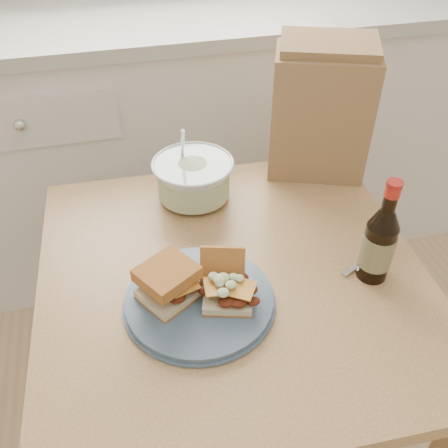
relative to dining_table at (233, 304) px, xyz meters
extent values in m
cube|color=white|center=(0.05, 0.95, -0.13)|extent=(2.40, 0.60, 0.90)
cube|color=beige|center=(0.05, 0.95, 0.34)|extent=(2.50, 0.64, 0.04)
cube|color=tan|center=(0.00, 0.00, 0.08)|extent=(0.84, 0.84, 0.04)
cube|color=tan|center=(-0.35, 0.38, -0.26)|extent=(0.06, 0.06, 0.64)
cube|color=tan|center=(0.38, 0.35, -0.26)|extent=(0.06, 0.06, 0.64)
cylinder|color=#465B72|center=(-0.09, -0.07, 0.11)|extent=(0.29, 0.29, 0.02)
cube|color=#CABC8E|center=(-0.14, -0.05, 0.13)|extent=(0.14, 0.13, 0.02)
cube|color=orange|center=(-0.14, -0.05, 0.16)|extent=(0.08, 0.08, 0.00)
cube|color=#9C6329|center=(-0.14, -0.05, 0.18)|extent=(0.14, 0.13, 0.03)
cube|color=#CABC8E|center=(-0.04, -0.09, 0.13)|extent=(0.12, 0.11, 0.02)
cube|color=orange|center=(-0.04, -0.09, 0.16)|extent=(0.07, 0.07, 0.00)
cube|color=#9C6329|center=(-0.03, -0.03, 0.16)|extent=(0.10, 0.09, 0.08)
cone|color=silver|center=(-0.03, 0.28, 0.15)|extent=(0.19, 0.19, 0.10)
cylinder|color=silver|center=(-0.03, 0.28, 0.15)|extent=(0.18, 0.18, 0.07)
torus|color=silver|center=(-0.03, 0.28, 0.20)|extent=(0.20, 0.20, 0.01)
cylinder|color=silver|center=(-0.05, 0.31, 0.23)|extent=(0.01, 0.08, 0.13)
cylinder|color=black|center=(0.28, -0.08, 0.17)|extent=(0.06, 0.06, 0.13)
cone|color=black|center=(0.28, -0.08, 0.25)|extent=(0.06, 0.06, 0.04)
cylinder|color=black|center=(0.28, -0.08, 0.30)|extent=(0.03, 0.03, 0.06)
cylinder|color=#B42218|center=(0.28, -0.08, 0.32)|extent=(0.03, 0.03, 0.02)
cylinder|color=#A8241F|center=(0.28, -0.08, 0.33)|extent=(0.03, 0.03, 0.01)
cylinder|color=#2F3A1D|center=(0.28, -0.08, 0.17)|extent=(0.07, 0.07, 0.08)
cube|color=silver|center=(0.27, -0.04, 0.10)|extent=(0.11, 0.06, 0.00)
cube|color=black|center=(0.34, -0.01, 0.11)|extent=(0.07, 0.04, 0.01)
cube|color=#977949|center=(0.32, 0.34, 0.26)|extent=(0.29, 0.24, 0.32)
camera|label=1|loc=(-0.20, -0.72, 0.85)|focal=40.00mm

